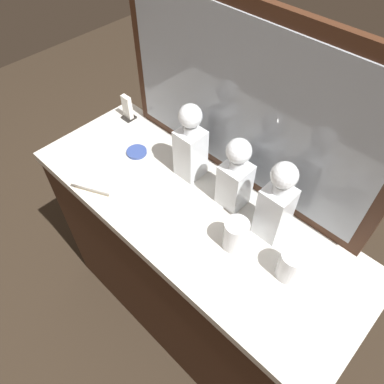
# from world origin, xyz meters

# --- Properties ---
(ground_plane) EXTENTS (6.00, 6.00, 0.00)m
(ground_plane) POSITION_xyz_m (0.00, 0.00, 0.00)
(ground_plane) COLOR #2D2319
(dresser) EXTENTS (1.27, 0.48, 0.89)m
(dresser) POSITION_xyz_m (0.00, 0.00, 0.44)
(dresser) COLOR #381E11
(dresser) RESTS_ON ground_plane
(dresser_mirror) EXTENTS (1.01, 0.03, 0.62)m
(dresser_mirror) POSITION_xyz_m (0.00, 0.22, 1.20)
(dresser_mirror) COLOR #381E11
(dresser_mirror) RESTS_ON dresser
(crystal_decanter_left) EXTENTS (0.09, 0.09, 0.30)m
(crystal_decanter_left) POSITION_xyz_m (0.25, 0.11, 1.01)
(crystal_decanter_left) COLOR white
(crystal_decanter_left) RESTS_ON dresser
(crystal_decanter_rear) EXTENTS (0.09, 0.09, 0.30)m
(crystal_decanter_rear) POSITION_xyz_m (-0.12, 0.11, 1.01)
(crystal_decanter_rear) COLOR white
(crystal_decanter_rear) RESTS_ON dresser
(crystal_decanter_right) EXTENTS (0.09, 0.09, 0.28)m
(crystal_decanter_right) POSITION_xyz_m (0.08, 0.12, 1.00)
(crystal_decanter_right) COLOR white
(crystal_decanter_right) RESTS_ON dresser
(crystal_tumbler_front) EXTENTS (0.08, 0.08, 0.11)m
(crystal_tumbler_front) POSITION_xyz_m (0.38, 0.02, 0.93)
(crystal_tumbler_front) COLOR white
(crystal_tumbler_front) RESTS_ON dresser
(crystal_tumbler_center) EXTENTS (0.08, 0.08, 0.11)m
(crystal_tumbler_center) POSITION_xyz_m (0.20, -0.01, 0.94)
(crystal_tumbler_center) COLOR white
(crystal_tumbler_center) RESTS_ON dresser
(silver_brush_front) EXTENTS (0.16, 0.11, 0.02)m
(silver_brush_front) POSITION_xyz_m (-0.32, -0.18, 0.90)
(silver_brush_front) COLOR #B7A88C
(silver_brush_front) RESTS_ON dresser
(porcelain_dish) EXTENTS (0.08, 0.08, 0.01)m
(porcelain_dish) POSITION_xyz_m (-0.34, 0.04, 0.89)
(porcelain_dish) COLOR #33478C
(porcelain_dish) RESTS_ON dresser
(napkin_holder) EXTENTS (0.05, 0.05, 0.11)m
(napkin_holder) POSITION_xyz_m (-0.54, 0.16, 0.93)
(napkin_holder) COLOR black
(napkin_holder) RESTS_ON dresser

